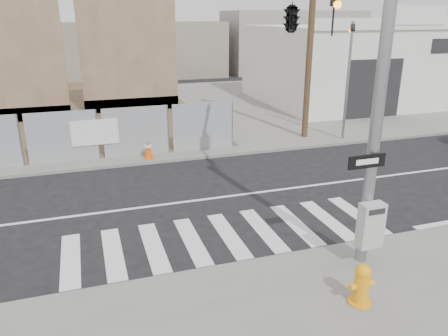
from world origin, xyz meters
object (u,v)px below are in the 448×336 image
object	(u,v)px
signal_pole	(315,47)
auto_shop	(354,64)
fire_hydrant	(362,284)
traffic_cone_c	(70,150)
traffic_cone_d	(148,149)

from	to	relation	value
signal_pole	auto_shop	size ratio (longest dim) A/B	0.58
signal_pole	fire_hydrant	size ratio (longest dim) A/B	8.02
fire_hydrant	signal_pole	bearing A→B (deg)	72.52
signal_pole	auto_shop	world-z (taller)	signal_pole
fire_hydrant	traffic_cone_c	distance (m)	12.86
auto_shop	traffic_cone_c	bearing A→B (deg)	-157.19
fire_hydrant	auto_shop	bearing A→B (deg)	52.84
signal_pole	fire_hydrant	xyz separation A→B (m)	(-0.99, -4.18, -4.23)
traffic_cone_c	traffic_cone_d	size ratio (longest dim) A/B	0.94
fire_hydrant	traffic_cone_c	xyz separation A→B (m)	(-5.50, 11.62, -0.08)
auto_shop	signal_pole	bearing A→B (deg)	-127.46
signal_pole	fire_hydrant	bearing A→B (deg)	-103.40
signal_pole	traffic_cone_c	bearing A→B (deg)	131.11
auto_shop	traffic_cone_d	distance (m)	17.40
signal_pole	traffic_cone_d	size ratio (longest dim) A/B	9.06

